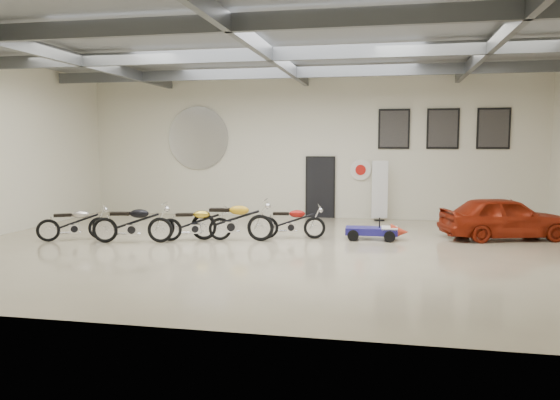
% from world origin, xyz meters
% --- Properties ---
extents(floor, '(16.00, 12.00, 0.01)m').
position_xyz_m(floor, '(0.00, 0.00, 0.00)').
color(floor, '#B5A98A').
rests_on(floor, ground).
extents(ceiling, '(16.00, 12.00, 0.01)m').
position_xyz_m(ceiling, '(0.00, 0.00, 5.00)').
color(ceiling, slate).
rests_on(ceiling, back_wall).
extents(back_wall, '(16.00, 0.02, 5.00)m').
position_xyz_m(back_wall, '(0.00, 6.00, 2.50)').
color(back_wall, beige).
rests_on(back_wall, floor).
extents(ceiling_beams, '(15.80, 11.80, 0.32)m').
position_xyz_m(ceiling_beams, '(0.00, 0.00, 4.75)').
color(ceiling_beams, '#4E5155').
rests_on(ceiling_beams, ceiling).
extents(door, '(0.92, 0.08, 2.10)m').
position_xyz_m(door, '(0.50, 5.95, 1.05)').
color(door, black).
rests_on(door, back_wall).
extents(logo_plaque, '(2.30, 0.06, 1.16)m').
position_xyz_m(logo_plaque, '(-4.00, 5.95, 2.80)').
color(logo_plaque, silver).
rests_on(logo_plaque, back_wall).
extents(poster_left, '(1.05, 0.08, 1.35)m').
position_xyz_m(poster_left, '(3.00, 5.96, 3.10)').
color(poster_left, black).
rests_on(poster_left, back_wall).
extents(poster_mid, '(1.05, 0.08, 1.35)m').
position_xyz_m(poster_mid, '(4.60, 5.96, 3.10)').
color(poster_mid, black).
rests_on(poster_mid, back_wall).
extents(poster_right, '(1.05, 0.08, 1.35)m').
position_xyz_m(poster_right, '(6.20, 5.96, 3.10)').
color(poster_right, black).
rests_on(poster_right, back_wall).
extents(oil_sign, '(0.72, 0.10, 0.72)m').
position_xyz_m(oil_sign, '(1.90, 5.95, 1.70)').
color(oil_sign, white).
rests_on(oil_sign, back_wall).
extents(banner_stand, '(0.57, 0.34, 1.98)m').
position_xyz_m(banner_stand, '(2.57, 5.50, 0.99)').
color(banner_stand, white).
rests_on(banner_stand, floor).
extents(motorcycle_silver, '(1.90, 1.45, 0.97)m').
position_xyz_m(motorcycle_silver, '(-5.47, 0.12, 0.49)').
color(motorcycle_silver, silver).
rests_on(motorcycle_silver, floor).
extents(motorcycle_black, '(2.17, 1.06, 1.08)m').
position_xyz_m(motorcycle_black, '(-3.75, 0.09, 0.54)').
color(motorcycle_black, silver).
rests_on(motorcycle_black, floor).
extents(motorcycle_gold, '(1.99, 1.12, 0.99)m').
position_xyz_m(motorcycle_gold, '(-2.24, 0.72, 0.49)').
color(motorcycle_gold, silver).
rests_on(motorcycle_gold, floor).
extents(motorcycle_yellow, '(2.27, 0.87, 1.16)m').
position_xyz_m(motorcycle_yellow, '(-1.27, 0.92, 0.58)').
color(motorcycle_yellow, silver).
rests_on(motorcycle_yellow, floor).
extents(motorcycle_red, '(1.92, 0.87, 0.96)m').
position_xyz_m(motorcycle_red, '(0.24, 1.55, 0.48)').
color(motorcycle_red, silver).
rests_on(motorcycle_red, floor).
extents(go_kart, '(1.73, 0.80, 0.62)m').
position_xyz_m(go_kart, '(2.57, 1.81, 0.31)').
color(go_kart, navy).
rests_on(go_kart, floor).
extents(vintage_car, '(2.28, 3.70, 1.18)m').
position_xyz_m(vintage_car, '(6.00, 2.66, 0.59)').
color(vintage_car, maroon).
rests_on(vintage_car, floor).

